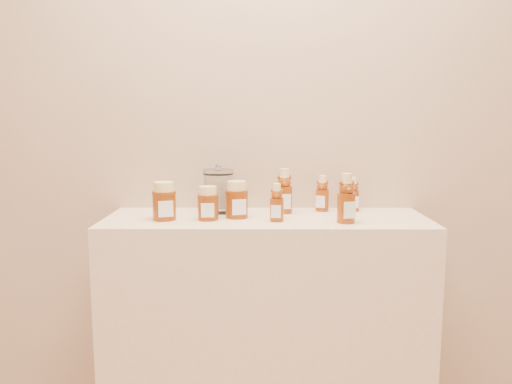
# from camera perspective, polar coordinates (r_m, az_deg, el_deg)

# --- Properties ---
(wall_back) EXTENTS (3.50, 0.02, 2.70)m
(wall_back) POSITION_cam_1_polar(r_m,az_deg,el_deg) (2.03, 1.14, 10.80)
(wall_back) COLOR tan
(wall_back) RESTS_ON ground
(display_table) EXTENTS (1.20, 0.40, 0.90)m
(display_table) POSITION_cam_1_polar(r_m,az_deg,el_deg) (2.00, 1.14, -15.68)
(display_table) COLOR beige
(display_table) RESTS_ON ground
(bear_bottle_back_left) EXTENTS (0.07, 0.07, 0.20)m
(bear_bottle_back_left) POSITION_cam_1_polar(r_m,az_deg,el_deg) (1.93, 3.25, 0.45)
(bear_bottle_back_left) COLOR #6A2708
(bear_bottle_back_left) RESTS_ON display_table
(bear_bottle_back_mid) EXTENTS (0.07, 0.07, 0.16)m
(bear_bottle_back_mid) POSITION_cam_1_polar(r_m,az_deg,el_deg) (1.99, 7.59, 0.12)
(bear_bottle_back_mid) COLOR #6A2708
(bear_bottle_back_mid) RESTS_ON display_table
(bear_bottle_back_right) EXTENTS (0.06, 0.06, 0.15)m
(bear_bottle_back_right) POSITION_cam_1_polar(r_m,az_deg,el_deg) (2.01, 11.02, 0.02)
(bear_bottle_back_right) COLOR #6A2708
(bear_bottle_back_right) RESTS_ON display_table
(bear_bottle_front_left) EXTENTS (0.06, 0.06, 0.15)m
(bear_bottle_front_left) POSITION_cam_1_polar(r_m,az_deg,el_deg) (1.78, 2.40, -0.90)
(bear_bottle_front_left) COLOR #6A2708
(bear_bottle_front_left) RESTS_ON display_table
(bear_bottle_front_right) EXTENTS (0.08, 0.08, 0.20)m
(bear_bottle_front_right) POSITION_cam_1_polar(r_m,az_deg,el_deg) (1.78, 10.29, -0.33)
(bear_bottle_front_right) COLOR #6A2708
(bear_bottle_front_right) RESTS_ON display_table
(honey_jar_left) EXTENTS (0.11, 0.11, 0.14)m
(honey_jar_left) POSITION_cam_1_polar(r_m,az_deg,el_deg) (1.84, -10.45, -1.01)
(honey_jar_left) COLOR #6A2708
(honey_jar_left) RESTS_ON display_table
(honey_jar_back) EXTENTS (0.11, 0.11, 0.14)m
(honey_jar_back) POSITION_cam_1_polar(r_m,az_deg,el_deg) (1.85, -2.22, -0.85)
(honey_jar_back) COLOR #6A2708
(honey_jar_back) RESTS_ON display_table
(honey_jar_front) EXTENTS (0.08, 0.08, 0.12)m
(honey_jar_front) POSITION_cam_1_polar(r_m,az_deg,el_deg) (1.82, -5.51, -1.27)
(honey_jar_front) COLOR #6A2708
(honey_jar_front) RESTS_ON display_table
(glass_canister) EXTENTS (0.14, 0.14, 0.18)m
(glass_canister) POSITION_cam_1_polar(r_m,az_deg,el_deg) (1.95, -4.31, 0.32)
(glass_canister) COLOR white
(glass_canister) RESTS_ON display_table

